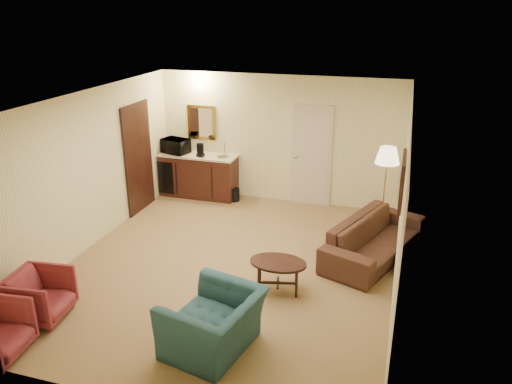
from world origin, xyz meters
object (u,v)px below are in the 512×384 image
wetbar_cabinet (199,175)px  rose_chair_near (40,293)px  floor_lamp (384,190)px  coffee_table (278,276)px  microwave (175,144)px  coffee_maker (200,150)px  waste_bin (234,195)px  teal_armchair (213,314)px  sofa (375,232)px

wetbar_cabinet → rose_chair_near: bearing=-93.0°
rose_chair_near → floor_lamp: size_ratio=0.45×
coffee_table → microwave: size_ratio=1.48×
coffee_maker → waste_bin: bearing=-10.8°
teal_armchair → waste_bin: bearing=-151.9°
teal_armchair → coffee_maker: bearing=-143.8°
rose_chair_near → coffee_maker: bearing=-10.8°
sofa → waste_bin: 3.43m
wetbar_cabinet → floor_lamp: floor_lamp is taller
waste_bin → coffee_maker: size_ratio=0.98×
coffee_table → floor_lamp: (1.29, 2.47, 0.56)m
sofa → floor_lamp: floor_lamp is taller
wetbar_cabinet → floor_lamp: size_ratio=1.03×
coffee_table → waste_bin: coffee_table is taller
rose_chair_near → waste_bin: 4.78m
coffee_maker → rose_chair_near: bearing=-108.3°
wetbar_cabinet → waste_bin: 0.88m
teal_armchair → microwave: microwave is taller
waste_bin → rose_chair_near: bearing=-102.9°
teal_armchair → microwave: size_ratio=1.99×
microwave → waste_bin: bearing=12.8°
wetbar_cabinet → sofa: wetbar_cabinet is taller
wetbar_cabinet → microwave: bearing=-177.4°
floor_lamp → teal_armchair: bearing=-113.3°
coffee_table → floor_lamp: bearing=62.3°
floor_lamp → waste_bin: (-3.03, 0.65, -0.66)m
wetbar_cabinet → microwave: 0.82m
rose_chair_near → microwave: 4.76m
waste_bin → floor_lamp: bearing=-12.2°
waste_bin → wetbar_cabinet: bearing=175.1°
sofa → floor_lamp: size_ratio=1.39×
teal_armchair → floor_lamp: bearing=168.6°
coffee_maker → floor_lamp: bearing=-23.3°
sofa → rose_chair_near: 5.03m
coffee_table → wetbar_cabinet: bearing=128.7°
sofa → rose_chair_near: bearing=147.5°
microwave → teal_armchair: bearing=-45.4°
wetbar_cabinet → microwave: size_ratio=2.96×
rose_chair_near → waste_bin: (1.07, 4.65, -0.22)m
teal_armchair → waste_bin: 4.80m
floor_lamp → microwave: (-4.35, 0.70, 0.31)m
rose_chair_near → coffee_table: (2.81, 1.53, -0.12)m
sofa → coffee_maker: (-3.70, 1.63, 0.62)m
waste_bin → coffee_maker: coffee_maker is taller
microwave → coffee_maker: bearing=6.6°
teal_armchair → microwave: bearing=-138.3°
wetbar_cabinet → teal_armchair: teal_armchair is taller
coffee_table → waste_bin: (-1.74, 3.12, -0.10)m
rose_chair_near → microwave: size_ratio=1.29×
rose_chair_near → waste_bin: rose_chair_near is taller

